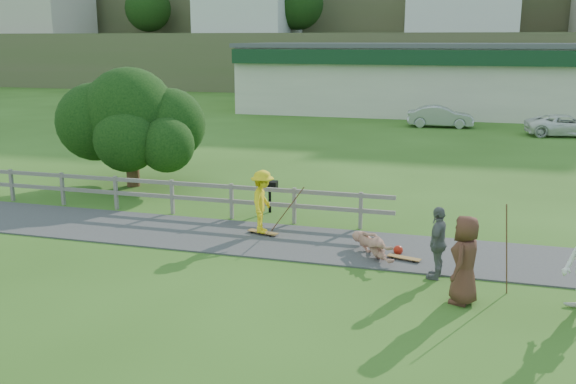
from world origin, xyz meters
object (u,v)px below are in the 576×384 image
(skater_rider, at_px, (263,205))
(spectator_c, at_px, (465,260))
(tree, at_px, (131,138))
(spectator_b, at_px, (438,243))
(car_white, at_px, (566,126))
(skater_fallen, at_px, (373,245))
(car_silver, at_px, (440,117))
(bbq, at_px, (270,197))

(skater_rider, height_order, spectator_c, spectator_c)
(tree, bearing_deg, spectator_b, -29.75)
(car_white, bearing_deg, skater_fallen, 155.18)
(skater_rider, distance_m, car_silver, 25.06)
(spectator_c, bearing_deg, bbq, -117.95)
(skater_rider, xyz_separation_m, bbq, (-0.57, 2.43, -0.38))
(spectator_c, relative_size, bbq, 1.85)
(tree, height_order, bbq, tree)
(skater_fallen, bearing_deg, spectator_b, -68.68)
(spectator_b, relative_size, bbq, 1.68)
(car_white, bearing_deg, car_silver, 66.67)
(spectator_b, xyz_separation_m, spectator_c, (0.62, -1.31, 0.09))
(skater_fallen, height_order, bbq, bbq)
(skater_fallen, distance_m, tree, 11.47)
(skater_fallen, height_order, car_white, car_white)
(skater_fallen, height_order, car_silver, car_silver)
(spectator_b, height_order, spectator_c, spectator_c)
(spectator_b, xyz_separation_m, car_white, (5.68, 24.84, -0.24))
(spectator_b, relative_size, car_white, 0.39)
(skater_fallen, height_order, tree, tree)
(spectator_c, bearing_deg, tree, -107.62)
(tree, bearing_deg, bbq, -19.62)
(skater_rider, distance_m, spectator_c, 6.44)
(car_silver, xyz_separation_m, bbq, (-4.06, -22.38, -0.16))
(car_white, bearing_deg, tree, 128.88)
(car_silver, distance_m, tree, 22.65)
(skater_fallen, relative_size, spectator_c, 0.93)
(car_white, relative_size, bbq, 4.34)
(skater_fallen, xyz_separation_m, car_white, (7.32, 23.79, 0.29))
(spectator_b, height_order, car_silver, spectator_b)
(spectator_b, xyz_separation_m, car_silver, (-1.41, 26.82, -0.19))
(spectator_c, bearing_deg, spectator_b, -139.31)
(spectator_c, bearing_deg, car_silver, -160.47)
(car_silver, distance_m, bbq, 22.75)
(skater_rider, bearing_deg, skater_fallen, -111.39)
(spectator_b, relative_size, tree, 0.31)
(skater_rider, height_order, car_silver, skater_rider)
(bbq, bearing_deg, spectator_c, -47.54)
(skater_fallen, xyz_separation_m, bbq, (-3.83, 3.39, 0.19))
(car_white, distance_m, tree, 25.12)
(skater_fallen, bearing_deg, tree, 114.53)
(car_silver, bearing_deg, bbq, 165.55)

